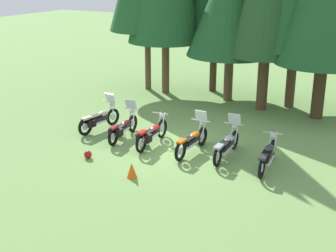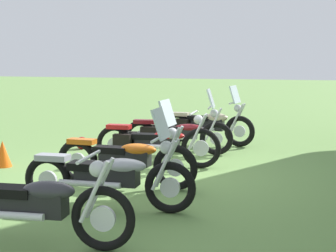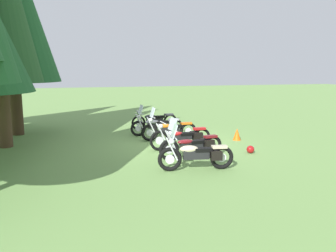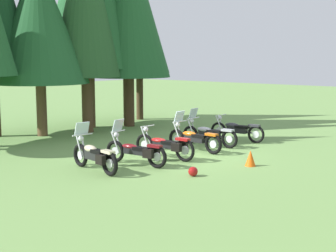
# 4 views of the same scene
# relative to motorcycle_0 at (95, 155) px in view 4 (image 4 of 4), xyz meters

# --- Properties ---
(ground_plane) EXTENTS (80.00, 80.00, 0.00)m
(ground_plane) POSITION_rel_motorcycle_0_xyz_m (3.39, -0.21, -0.46)
(ground_plane) COLOR #6B934C
(motorcycle_0) EXTENTS (0.74, 2.21, 1.36)m
(motorcycle_0) POSITION_rel_motorcycle_0_xyz_m (0.00, 0.00, 0.00)
(motorcycle_0) COLOR black
(motorcycle_0) RESTS_ON ground_plane
(motorcycle_1) EXTENTS (0.70, 2.26, 1.35)m
(motorcycle_1) POSITION_rel_motorcycle_0_xyz_m (1.34, -0.33, -0.02)
(motorcycle_1) COLOR black
(motorcycle_1) RESTS_ON ground_plane
(motorcycle_2) EXTENTS (0.66, 2.35, 1.02)m
(motorcycle_2) POSITION_rel_motorcycle_0_xyz_m (2.61, -0.38, -0.01)
(motorcycle_2) COLOR black
(motorcycle_2) RESTS_ON ground_plane
(motorcycle_3) EXTENTS (0.72, 2.31, 1.36)m
(motorcycle_3) POSITION_rel_motorcycle_0_xyz_m (4.20, -0.30, -0.01)
(motorcycle_3) COLOR black
(motorcycle_3) RESTS_ON ground_plane
(motorcycle_4) EXTENTS (0.72, 2.37, 1.35)m
(motorcycle_4) POSITION_rel_motorcycle_0_xyz_m (5.38, -0.07, -0.00)
(motorcycle_4) COLOR black
(motorcycle_4) RESTS_ON ground_plane
(motorcycle_5) EXTENTS (0.64, 2.29, 0.99)m
(motorcycle_5) POSITION_rel_motorcycle_0_xyz_m (6.87, -0.32, -0.01)
(motorcycle_5) COLOR black
(motorcycle_5) RESTS_ON ground_plane
(pine_tree_3) EXTENTS (4.01, 4.01, 7.24)m
(pine_tree_3) POSITION_rel_motorcycle_0_xyz_m (2.72, 6.50, 4.22)
(pine_tree_3) COLOR brown
(pine_tree_3) RESTS_ON ground_plane
(pine_tree_6) EXTENTS (3.90, 3.90, 8.99)m
(pine_tree_6) POSITION_rel_motorcycle_0_xyz_m (7.05, 5.79, 5.16)
(pine_tree_6) COLOR #42301E
(pine_tree_6) RESTS_ON ground_plane
(pine_tree_7) EXTENTS (3.11, 3.11, 7.77)m
(pine_tree_7) POSITION_rel_motorcycle_0_xyz_m (9.16, 7.12, 4.60)
(pine_tree_7) COLOR #42301E
(pine_tree_7) RESTS_ON ground_plane
(traffic_cone) EXTENTS (0.32, 0.32, 0.48)m
(traffic_cone) POSITION_rel_motorcycle_0_xyz_m (3.49, -3.00, -0.22)
(traffic_cone) COLOR #EA590F
(traffic_cone) RESTS_ON ground_plane
(dropped_helmet) EXTENTS (0.27, 0.27, 0.27)m
(dropped_helmet) POSITION_rel_motorcycle_0_xyz_m (1.38, -2.46, -0.33)
(dropped_helmet) COLOR maroon
(dropped_helmet) RESTS_ON ground_plane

